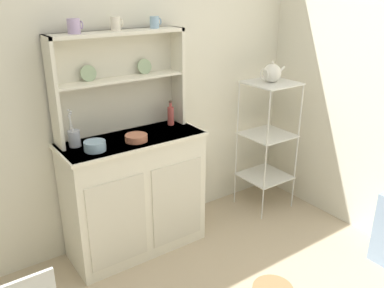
{
  "coord_description": "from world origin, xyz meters",
  "views": [
    {
      "loc": [
        -1.24,
        -1.09,
        1.94
      ],
      "look_at": [
        0.3,
        1.12,
        0.87
      ],
      "focal_mm": 38.07,
      "sensor_mm": 36.0,
      "label": 1
    }
  ],
  "objects": [
    {
      "name": "cup_cream_1",
      "position": [
        -0.06,
        1.49,
        1.69
      ],
      "size": [
        0.08,
        0.07,
        0.09
      ],
      "color": "silver",
      "rests_on": "hutch_shelf_unit"
    },
    {
      "name": "bakers_rack",
      "position": [
        1.23,
        1.28,
        0.73
      ],
      "size": [
        0.4,
        0.39,
        1.17
      ],
      "color": "silver",
      "rests_on": "ground"
    },
    {
      "name": "hutch_shelf_unit",
      "position": [
        -0.05,
        1.53,
        1.34
      ],
      "size": [
        0.97,
        0.18,
        0.73
      ],
      "color": "silver",
      "rests_on": "hutch_cabinet"
    },
    {
      "name": "wall_back",
      "position": [
        0.0,
        1.62,
        1.25
      ],
      "size": [
        3.84,
        0.05,
        2.5
      ],
      "primitive_type": "cube",
      "color": "silver",
      "rests_on": "ground"
    },
    {
      "name": "jam_bottle",
      "position": [
        0.34,
        1.45,
        0.99
      ],
      "size": [
        0.05,
        0.05,
        0.19
      ],
      "color": "#B74C47",
      "rests_on": "hutch_cabinet"
    },
    {
      "name": "bowl_floral_medium",
      "position": [
        -0.05,
        1.29,
        0.94
      ],
      "size": [
        0.16,
        0.16,
        0.05
      ],
      "primitive_type": "cylinder",
      "color": "#C67556",
      "rests_on": "hutch_cabinet"
    },
    {
      "name": "hutch_cabinet",
      "position": [
        -0.05,
        1.37,
        0.47
      ],
      "size": [
        1.04,
        0.45,
        0.92
      ],
      "color": "silver",
      "rests_on": "ground"
    },
    {
      "name": "porcelain_teapot",
      "position": [
        1.23,
        1.28,
        1.24
      ],
      "size": [
        0.24,
        0.15,
        0.18
      ],
      "color": "white",
      "rests_on": "bakers_rack"
    },
    {
      "name": "utensil_jar",
      "position": [
        -0.43,
        1.45,
        0.98
      ],
      "size": [
        0.08,
        0.08,
        0.25
      ],
      "color": "#B2B7C6",
      "rests_on": "hutch_cabinet"
    },
    {
      "name": "cup_sky_2",
      "position": [
        0.24,
        1.49,
        1.68
      ],
      "size": [
        0.08,
        0.06,
        0.08
      ],
      "color": "#8EB2D1",
      "rests_on": "hutch_shelf_unit"
    },
    {
      "name": "cup_lilac_0",
      "position": [
        -0.34,
        1.49,
        1.69
      ],
      "size": [
        0.09,
        0.08,
        0.09
      ],
      "color": "#B79ECC",
      "rests_on": "hutch_shelf_unit"
    },
    {
      "name": "bowl_mixing_large",
      "position": [
        -0.35,
        1.29,
        0.95
      ],
      "size": [
        0.14,
        0.14,
        0.06
      ],
      "primitive_type": "cylinder",
      "color": "#8EB2D1",
      "rests_on": "hutch_cabinet"
    }
  ]
}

